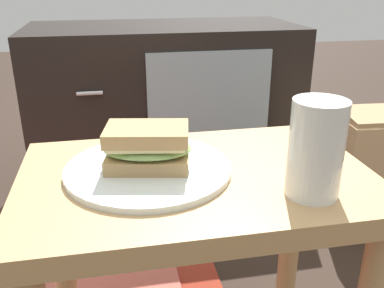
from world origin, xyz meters
TOP-DOWN VIEW (x-y plane):
  - side_table at (0.00, 0.00)m, footprint 0.56×0.36m
  - tv_cabinet at (0.07, 0.95)m, footprint 0.96×0.46m
  - plate at (-0.07, 0.02)m, footprint 0.26×0.26m
  - sandwich_front at (-0.07, 0.02)m, footprint 0.15×0.12m
  - beer_glass at (0.15, -0.10)m, footprint 0.08×0.08m
  - paper_bag at (0.62, 0.43)m, footprint 0.22×0.17m

SIDE VIEW (x-z plane):
  - paper_bag at x=0.62m, z-range -0.01..0.39m
  - tv_cabinet at x=0.07m, z-range 0.00..0.58m
  - side_table at x=0.00m, z-range 0.14..0.60m
  - plate at x=-0.07m, z-range 0.46..0.47m
  - sandwich_front at x=-0.07m, z-range 0.47..0.54m
  - beer_glass at x=0.15m, z-range 0.46..0.60m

